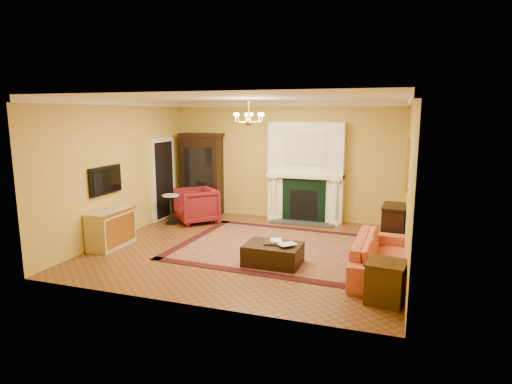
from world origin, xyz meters
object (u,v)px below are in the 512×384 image
at_px(china_cabinet, 202,176).
at_px(commode, 111,229).
at_px(pedestal_table, 171,207).
at_px(end_table, 385,283).
at_px(console_table, 393,227).
at_px(coral_sofa, 381,250).
at_px(leather_ottoman, 273,254).
at_px(wingback_armchair, 196,204).

relative_size(china_cabinet, commode, 2.04).
height_order(china_cabinet, pedestal_table, china_cabinet).
bearing_deg(pedestal_table, end_table, -29.90).
xyz_separation_m(pedestal_table, console_table, (5.26, -0.19, -0.01)).
height_order(coral_sofa, end_table, coral_sofa).
height_order(console_table, leather_ottoman, console_table).
bearing_deg(coral_sofa, china_cabinet, 59.09).
bearing_deg(pedestal_table, coral_sofa, -19.99).
xyz_separation_m(coral_sofa, end_table, (0.11, -1.14, -0.13)).
distance_m(wingback_armchair, commode, 2.48).
distance_m(pedestal_table, coral_sofa, 5.41).
distance_m(end_table, leather_ottoman, 2.22).
bearing_deg(china_cabinet, coral_sofa, -34.03).
height_order(commode, console_table, console_table).
relative_size(wingback_armchair, commode, 0.93).
bearing_deg(china_cabinet, console_table, -17.49).
xyz_separation_m(pedestal_table, leather_ottoman, (3.21, -2.00, -0.23)).
relative_size(commode, console_table, 1.22).
bearing_deg(console_table, leather_ottoman, -134.80).
distance_m(wingback_armchair, leather_ottoman, 3.58).
relative_size(pedestal_table, commode, 0.72).
relative_size(pedestal_table, end_table, 1.26).
bearing_deg(commode, end_table, -10.31).
relative_size(wingback_armchair, pedestal_table, 1.29).
bearing_deg(console_table, wingback_armchair, 177.31).
bearing_deg(end_table, coral_sofa, 95.66).
bearing_deg(wingback_armchair, commode, -63.00).
bearing_deg(leather_ottoman, wingback_armchair, 140.28).
bearing_deg(china_cabinet, end_table, -41.92).
xyz_separation_m(china_cabinet, leather_ottoman, (2.95, -3.28, -0.85)).
height_order(wingback_armchair, leather_ottoman, wingback_armchair).
bearing_deg(wingback_armchair, console_table, 38.76).
bearing_deg(wingback_armchair, pedestal_table, -102.00).
bearing_deg(end_table, commode, 169.90).
distance_m(pedestal_table, commode, 2.03).
relative_size(coral_sofa, end_table, 3.72).
distance_m(china_cabinet, end_table, 6.57).
relative_size(console_table, leather_ottoman, 0.84).
relative_size(coral_sofa, console_table, 2.59).
bearing_deg(commode, console_table, 18.10).
bearing_deg(pedestal_table, commode, -97.10).
xyz_separation_m(coral_sofa, leather_ottoman, (-1.87, -0.15, -0.22)).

